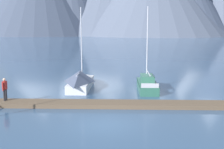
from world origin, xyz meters
TOP-DOWN VIEW (x-y plane):
  - ground_plane at (0.00, 0.00)m, footprint 700.00×700.00m
  - dock at (0.00, 4.00)m, footprint 27.59×2.68m
  - sailboat_second_berth at (-3.19, 9.96)m, footprint 2.13×6.90m
  - sailboat_mid_dock_port at (2.96, 9.90)m, footprint 1.82×6.13m
  - person_on_dock at (-7.81, 3.96)m, footprint 0.25×0.59m

SIDE VIEW (x-z plane):
  - ground_plane at x=0.00m, z-range 0.00..0.00m
  - dock at x=0.00m, z-range -0.01..0.29m
  - sailboat_mid_dock_port at x=2.96m, z-range -3.23..4.29m
  - sailboat_second_berth at x=-3.19m, z-range -2.93..4.56m
  - person_on_dock at x=-7.81m, z-range 0.42..2.11m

